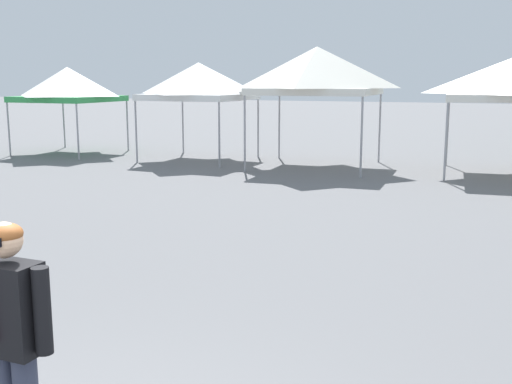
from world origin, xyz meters
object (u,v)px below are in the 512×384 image
canopy_tent_center (68,84)px  canopy_tent_behind_left (512,79)px  canopy_tent_far_right (199,81)px  canopy_tent_left_of_center (317,71)px  person_foreground (11,335)px

canopy_tent_center → canopy_tent_behind_left: size_ratio=0.85×
canopy_tent_far_right → canopy_tent_left_of_center: size_ratio=0.87×
canopy_tent_center → canopy_tent_behind_left: canopy_tent_behind_left is taller
person_foreground → canopy_tent_behind_left: bearing=79.3°
canopy_tent_behind_left → person_foreground: size_ratio=2.03×
canopy_tent_far_right → canopy_tent_center: bearing=-178.8°
canopy_tent_far_right → person_foreground: (6.51, -15.56, -1.53)m
canopy_tent_center → canopy_tent_behind_left: (14.60, 0.19, 0.18)m
canopy_tent_behind_left → person_foreground: bearing=-100.7°
canopy_tent_left_of_center → canopy_tent_behind_left: size_ratio=1.01×
canopy_tent_left_of_center → canopy_tent_far_right: bearing=176.7°
canopy_tent_behind_left → person_foreground: (-2.96, -15.64, -1.60)m
canopy_tent_left_of_center → person_foreground: bearing=-80.9°
canopy_tent_center → canopy_tent_behind_left: 14.60m
canopy_tent_center → canopy_tent_far_right: bearing=1.2°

